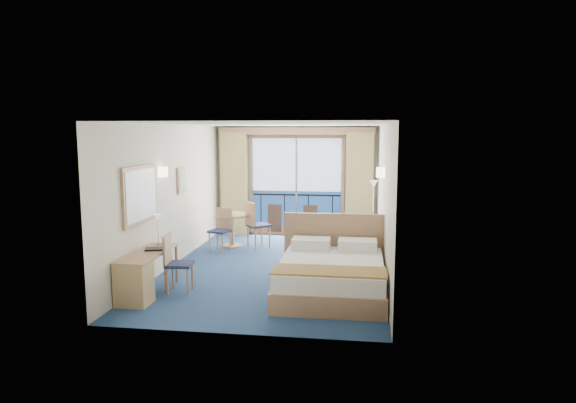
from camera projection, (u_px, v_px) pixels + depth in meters
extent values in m
plane|color=navy|center=(275.00, 268.00, 9.75)|extent=(6.50, 6.50, 0.00)
cube|color=beige|center=(297.00, 181.00, 12.77)|extent=(4.00, 0.02, 2.70)
cube|color=beige|center=(232.00, 231.00, 6.37)|extent=(4.00, 0.02, 2.70)
cube|color=beige|center=(172.00, 195.00, 9.85)|extent=(0.02, 6.50, 2.70)
cube|color=beige|center=(384.00, 199.00, 9.29)|extent=(0.02, 6.50, 2.70)
cube|color=white|center=(275.00, 124.00, 9.38)|extent=(4.00, 6.50, 0.02)
cube|color=navy|center=(296.00, 212.00, 12.83)|extent=(2.20, 0.02, 1.08)
cube|color=silver|center=(297.00, 164.00, 12.67)|extent=(2.20, 0.02, 1.32)
cube|color=brown|center=(296.00, 230.00, 12.90)|extent=(2.20, 0.02, 0.20)
cube|color=black|center=(296.00, 195.00, 12.77)|extent=(2.20, 0.02, 0.04)
cube|color=tan|center=(297.00, 136.00, 12.57)|extent=(2.36, 0.03, 0.12)
cube|color=tan|center=(251.00, 186.00, 12.90)|extent=(0.06, 0.03, 2.40)
cube|color=tan|center=(343.00, 188.00, 12.58)|extent=(0.06, 0.03, 2.40)
cube|color=silver|center=(296.00, 187.00, 12.74)|extent=(0.05, 0.02, 2.40)
cube|color=#3B261B|center=(310.00, 219.00, 12.80)|extent=(0.35, 0.02, 0.70)
cube|color=#3B261B|center=(275.00, 218.00, 12.92)|extent=(0.35, 0.02, 0.70)
cube|color=#3B261B|center=(294.00, 223.00, 12.87)|extent=(0.30, 0.02, 0.45)
cube|color=black|center=(261.00, 212.00, 12.96)|extent=(0.02, 0.01, 0.90)
cube|color=black|center=(285.00, 212.00, 12.87)|extent=(0.03, 0.01, 0.90)
cube|color=black|center=(308.00, 213.00, 12.79)|extent=(0.03, 0.01, 0.90)
cube|color=black|center=(332.00, 214.00, 12.71)|extent=(0.02, 0.01, 0.90)
cube|color=tan|center=(234.00, 184.00, 12.81)|extent=(0.65, 0.22, 2.55)
cube|color=tan|center=(359.00, 185.00, 12.37)|extent=(0.65, 0.22, 2.55)
cube|color=tan|center=(296.00, 131.00, 12.44)|extent=(3.80, 0.25, 0.18)
cube|color=tan|center=(140.00, 195.00, 8.35)|extent=(0.04, 1.25, 0.95)
cube|color=silver|center=(142.00, 195.00, 8.34)|extent=(0.01, 1.12, 0.82)
cube|color=tan|center=(181.00, 180.00, 10.25)|extent=(0.03, 0.42, 0.52)
cube|color=gray|center=(182.00, 180.00, 10.25)|extent=(0.01, 0.34, 0.44)
cylinder|color=beige|center=(163.00, 172.00, 9.18)|extent=(0.18, 0.18, 0.18)
cylinder|color=beige|center=(381.00, 172.00, 9.08)|extent=(0.18, 0.18, 0.18)
cube|color=tan|center=(331.00, 286.00, 8.07)|extent=(1.66, 2.07, 0.31)
cube|color=white|center=(332.00, 269.00, 8.03)|extent=(1.60, 2.01, 0.26)
cube|color=#A1733E|center=(329.00, 271.00, 7.35)|extent=(1.64, 0.57, 0.03)
cube|color=white|center=(311.00, 244.00, 8.79)|extent=(0.64, 0.41, 0.19)
cube|color=white|center=(357.00, 245.00, 8.68)|extent=(0.64, 0.41, 0.19)
cube|color=tan|center=(335.00, 245.00, 9.08)|extent=(1.81, 0.06, 1.14)
cube|color=tan|center=(371.00, 260.00, 9.38)|extent=(0.37, 0.35, 0.49)
cube|color=silver|center=(370.00, 245.00, 9.34)|extent=(0.18, 0.15, 0.07)
imported|color=#4E545F|center=(354.00, 233.00, 11.39)|extent=(0.95, 0.96, 0.68)
cylinder|color=silver|center=(373.00, 242.00, 11.93)|extent=(0.20, 0.20, 0.03)
cylinder|color=silver|center=(373.00, 214.00, 11.84)|extent=(0.02, 0.02, 1.38)
cone|color=beige|center=(374.00, 184.00, 11.74)|extent=(0.18, 0.18, 0.17)
cube|color=tan|center=(147.00, 253.00, 8.08)|extent=(0.50, 1.45, 0.04)
cube|color=tan|center=(134.00, 284.00, 7.64)|extent=(0.47, 0.44, 0.65)
cylinder|color=tan|center=(139.00, 271.00, 8.34)|extent=(0.05, 0.05, 0.65)
cylinder|color=tan|center=(165.00, 272.00, 8.27)|extent=(0.05, 0.05, 0.65)
cylinder|color=tan|center=(152.00, 263.00, 8.83)|extent=(0.05, 0.05, 0.65)
cylinder|color=tan|center=(176.00, 264.00, 8.76)|extent=(0.05, 0.05, 0.65)
cube|color=#1D2344|center=(180.00, 264.00, 8.23)|extent=(0.44, 0.44, 0.05)
cube|color=tan|center=(167.00, 249.00, 8.21)|extent=(0.08, 0.41, 0.48)
cylinder|color=tan|center=(188.00, 282.00, 8.09)|extent=(0.03, 0.03, 0.43)
cylinder|color=tan|center=(192.00, 276.00, 8.42)|extent=(0.03, 0.03, 0.43)
cylinder|color=tan|center=(167.00, 281.00, 8.11)|extent=(0.03, 0.03, 0.43)
cylinder|color=tan|center=(173.00, 276.00, 8.43)|extent=(0.03, 0.03, 0.43)
cube|color=black|center=(154.00, 249.00, 8.25)|extent=(0.34, 0.30, 0.03)
cylinder|color=silver|center=(158.00, 243.00, 8.61)|extent=(0.13, 0.13, 0.02)
cylinder|color=silver|center=(158.00, 231.00, 8.58)|extent=(0.02, 0.02, 0.44)
cone|color=beige|center=(158.00, 217.00, 8.55)|extent=(0.12, 0.12, 0.11)
cylinder|color=tan|center=(232.00, 215.00, 11.46)|extent=(0.82, 0.82, 0.04)
cylinder|color=tan|center=(232.00, 231.00, 11.51)|extent=(0.08, 0.08, 0.72)
cylinder|color=tan|center=(233.00, 246.00, 11.56)|extent=(0.45, 0.45, 0.03)
cube|color=#1D2344|center=(259.00, 225.00, 11.44)|extent=(0.62, 0.62, 0.05)
cube|color=tan|center=(250.00, 214.00, 11.29)|extent=(0.31, 0.37, 0.52)
cylinder|color=tan|center=(270.00, 237.00, 11.42)|extent=(0.04, 0.04, 0.47)
cylinder|color=tan|center=(262.00, 234.00, 11.72)|extent=(0.04, 0.04, 0.47)
cylinder|color=tan|center=(255.00, 239.00, 11.23)|extent=(0.04, 0.04, 0.47)
cylinder|color=tan|center=(248.00, 236.00, 11.53)|extent=(0.04, 0.04, 0.47)
cube|color=#1D2344|center=(220.00, 231.00, 11.01)|extent=(0.49, 0.49, 0.05)
cube|color=tan|center=(224.00, 218.00, 11.15)|extent=(0.39, 0.14, 0.47)
cylinder|color=tan|center=(209.00, 243.00, 10.96)|extent=(0.03, 0.03, 0.43)
cylinder|color=tan|center=(222.00, 244.00, 10.83)|extent=(0.03, 0.03, 0.43)
cylinder|color=tan|center=(217.00, 240.00, 11.26)|extent=(0.03, 0.03, 0.43)
cylinder|color=tan|center=(230.00, 241.00, 11.13)|extent=(0.03, 0.03, 0.43)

